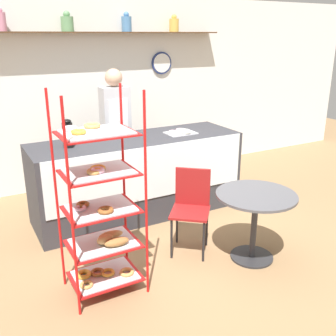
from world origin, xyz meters
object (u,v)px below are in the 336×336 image
object	(u,v)px
cafe_table	(255,210)
cafe_chair	(191,202)
person_worker	(116,128)
donut_tray_counter	(181,132)
pastry_rack	(101,211)
coffee_carafe	(68,134)

from	to	relation	value
cafe_table	cafe_chair	distance (m)	0.65
person_worker	donut_tray_counter	xyz separation A→B (m)	(0.61, -0.67, 0.02)
pastry_rack	coffee_carafe	world-z (taller)	pastry_rack
cafe_table	cafe_chair	size ratio (longest dim) A/B	0.91
pastry_rack	coffee_carafe	size ratio (longest dim) A/B	5.67
cafe_chair	donut_tray_counter	size ratio (longest dim) A/B	2.36
pastry_rack	cafe_table	size ratio (longest dim) A/B	2.26
person_worker	donut_tray_counter	bearing A→B (deg)	-47.37
person_worker	donut_tray_counter	size ratio (longest dim) A/B	4.78
pastry_rack	cafe_table	distance (m)	1.52
cafe_table	cafe_chair	xyz separation A→B (m)	(-0.44, 0.48, -0.01)
person_worker	cafe_chair	size ratio (longest dim) A/B	2.03
pastry_rack	person_worker	distance (m)	2.13
pastry_rack	cafe_table	xyz separation A→B (m)	(1.49, -0.23, -0.23)
donut_tray_counter	cafe_chair	bearing A→B (deg)	-114.76
cafe_table	donut_tray_counter	distance (m)	1.56
pastry_rack	donut_tray_counter	size ratio (longest dim) A/B	4.84
pastry_rack	person_worker	xyz separation A→B (m)	(0.90, 1.92, 0.22)
cafe_table	coffee_carafe	bearing A→B (deg)	131.97
coffee_carafe	cafe_table	bearing A→B (deg)	-48.03
person_worker	coffee_carafe	xyz separation A→B (m)	(-0.80, -0.61, 0.15)
cafe_chair	donut_tray_counter	distance (m)	1.21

